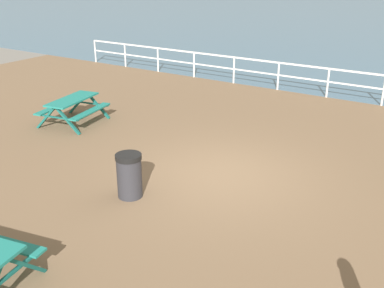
# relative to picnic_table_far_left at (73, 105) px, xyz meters

# --- Properties ---
(ground_plane) EXTENTS (30.00, 24.00, 0.20)m
(ground_plane) POSITION_rel_picnic_table_far_left_xyz_m (5.59, -0.71, -0.68)
(ground_plane) COLOR brown
(seaward_railing) EXTENTS (23.07, 0.07, 1.08)m
(seaward_railing) POSITION_rel_picnic_table_far_left_xyz_m (5.59, 7.04, 0.17)
(seaward_railing) COLOR white
(seaward_railing) RESTS_ON ground
(picnic_table_far_left) EXTENTS (1.81, 2.04, 0.80)m
(picnic_table_far_left) POSITION_rel_picnic_table_far_left_xyz_m (0.00, 0.00, 0.00)
(picnic_table_far_left) COLOR #1E7A70
(picnic_table_far_left) RESTS_ON ground
(litter_bin) EXTENTS (0.55, 0.55, 0.95)m
(litter_bin) POSITION_rel_picnic_table_far_left_xyz_m (4.48, -2.66, -0.10)
(litter_bin) COLOR #2D2D33
(litter_bin) RESTS_ON ground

